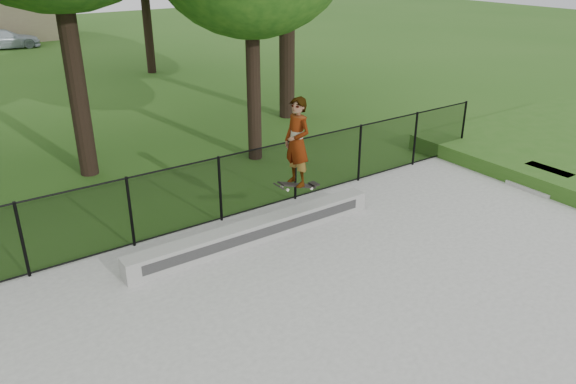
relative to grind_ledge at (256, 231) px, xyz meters
name	(u,v)px	position (x,y,z in m)	size (l,w,h in m)	color
ground	(422,376)	(-0.15, -4.70, -0.27)	(100.00, 100.00, 0.00)	#2A5718
concrete_slab	(422,374)	(-0.15, -4.70, -0.24)	(14.00, 12.00, 0.06)	gray
grind_ledge	(256,231)	(0.00, 0.00, 0.00)	(5.61, 0.40, 0.41)	#989994
car_c	(4,39)	(0.39, 28.78, 0.29)	(1.56, 3.54, 1.12)	#ABB8C2
skater_airborne	(297,144)	(0.85, -0.24, 1.78)	(0.81, 0.68, 2.00)	black
chainlink_fence	(220,189)	(-0.15, 1.20, 0.54)	(16.06, 0.06, 1.50)	black
concrete_steps	(542,181)	(7.44, -1.70, -0.09)	(1.07, 1.20, 0.45)	gray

